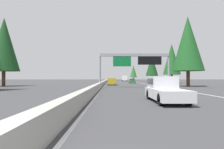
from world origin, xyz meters
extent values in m
plane|color=#38383A|center=(60.00, 0.00, 0.00)|extent=(320.00, 320.00, 0.00)
cube|color=#9E9B93|center=(80.00, 0.30, 0.45)|extent=(180.00, 0.56, 0.90)
cube|color=silver|center=(70.00, -11.52, 0.01)|extent=(160.00, 0.16, 0.01)
cube|color=silver|center=(70.00, -0.25, 0.01)|extent=(160.00, 0.16, 0.01)
cylinder|color=gray|center=(32.11, 0.30, 2.80)|extent=(0.36, 0.36, 5.59)
cylinder|color=gray|center=(32.11, -12.02, 2.80)|extent=(0.36, 0.36, 5.59)
cube|color=gray|center=(32.11, -5.86, 5.84)|extent=(0.50, 12.32, 0.50)
cube|color=#0C602D|center=(31.96, -3.64, 4.74)|extent=(0.12, 3.20, 1.90)
cube|color=black|center=(31.96, -8.57, 4.84)|extent=(0.16, 4.20, 1.50)
cube|color=silver|center=(11.36, -5.57, 0.61)|extent=(5.60, 2.00, 0.70)
cube|color=silver|center=(12.37, -5.57, 1.41)|extent=(2.24, 1.84, 0.90)
cube|color=#2D3847|center=(12.37, -5.57, 1.50)|extent=(2.02, 1.92, 0.41)
cylinder|color=black|center=(13.21, -4.71, 0.40)|extent=(0.80, 0.28, 0.80)
cylinder|color=black|center=(13.21, -6.43, 0.40)|extent=(0.80, 0.28, 0.80)
cylinder|color=black|center=(9.51, -4.71, 0.40)|extent=(0.80, 0.28, 0.80)
cylinder|color=black|center=(9.51, -6.43, 0.40)|extent=(0.80, 0.28, 0.80)
cube|color=#AD931E|center=(44.76, -1.89, 0.97)|extent=(5.00, 1.95, 1.44)
cube|color=#2D3847|center=(42.46, -1.89, 1.22)|extent=(0.08, 1.48, 0.56)
cylinder|color=black|center=(46.46, -1.04, 0.35)|extent=(0.70, 0.24, 0.70)
cylinder|color=black|center=(46.46, -2.75, 0.35)|extent=(0.70, 0.24, 0.70)
cylinder|color=black|center=(43.06, -1.04, 0.35)|extent=(0.70, 0.24, 0.70)
cylinder|color=black|center=(43.06, -2.75, 0.35)|extent=(0.70, 0.24, 0.70)
cube|color=#2D6B38|center=(61.83, -8.75, 0.53)|extent=(4.40, 1.80, 0.76)
cube|color=#2D3847|center=(61.61, -8.75, 1.19)|extent=(2.46, 1.51, 0.56)
cylinder|color=black|center=(63.24, -7.96, 0.32)|extent=(0.64, 0.22, 0.64)
cylinder|color=black|center=(63.24, -9.54, 0.32)|extent=(0.64, 0.22, 0.64)
cylinder|color=black|center=(60.43, -7.96, 0.32)|extent=(0.64, 0.22, 0.64)
cylinder|color=black|center=(60.43, -9.54, 0.32)|extent=(0.64, 0.22, 0.64)
cube|color=white|center=(102.95, -9.18, 1.70)|extent=(6.12, 2.40, 2.50)
cube|color=red|center=(107.20, -9.18, 1.40)|extent=(2.38, 2.30, 1.90)
cylinder|color=black|center=(107.03, -8.12, 0.45)|extent=(0.90, 0.28, 0.90)
cylinder|color=black|center=(107.03, -10.24, 0.45)|extent=(0.90, 0.28, 0.90)
cylinder|color=black|center=(101.25, -8.12, 0.45)|extent=(0.90, 0.28, 0.90)
cylinder|color=black|center=(101.25, -10.24, 0.45)|extent=(0.90, 0.28, 0.90)
cylinder|color=#4C3823|center=(36.88, -17.40, 1.58)|extent=(0.71, 0.71, 3.16)
cone|color=#194C1E|center=(36.88, -17.40, 8.77)|extent=(6.33, 6.33, 11.22)
cylinder|color=#4C3823|center=(61.68, -21.91, 1.44)|extent=(0.67, 0.67, 2.88)
cone|color=#194C1E|center=(61.68, -21.91, 7.98)|extent=(5.76, 5.76, 10.21)
cylinder|color=#4C3823|center=(78.22, -18.83, 1.28)|extent=(0.64, 0.64, 2.57)
cone|color=#143D19|center=(78.22, -18.83, 7.12)|extent=(5.14, 5.14, 9.11)
cylinder|color=#4C3823|center=(114.43, -15.39, 1.04)|extent=(0.59, 0.59, 2.08)
cone|color=#236028|center=(114.43, -15.39, 5.76)|extent=(4.16, 4.16, 7.37)
cylinder|color=#4C3823|center=(38.16, 20.75, 1.59)|extent=(0.71, 0.71, 3.17)
cone|color=#143D19|center=(38.16, 20.75, 8.79)|extent=(6.34, 6.34, 11.24)
camera|label=1|loc=(-2.58, -1.58, 1.74)|focal=31.21mm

